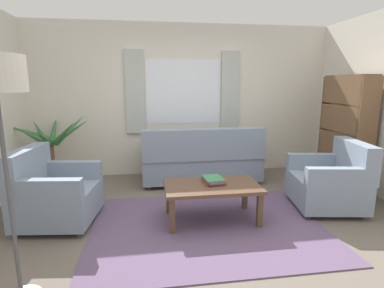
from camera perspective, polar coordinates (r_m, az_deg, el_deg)
ground_plane at (r=3.54m, az=2.93°, el=-15.38°), size 6.24×6.24×0.00m
wall_back at (r=5.40m, az=-1.71°, el=8.25°), size 5.32×0.12×2.60m
window_with_curtains at (r=5.32m, az=-1.61°, el=9.81°), size 1.98×0.07×1.40m
area_rug at (r=3.54m, az=2.93°, el=-15.29°), size 2.58×1.96×0.01m
couch at (r=4.92m, az=1.79°, el=-3.06°), size 1.90×0.82×0.92m
armchair_left at (r=3.85m, az=-24.81°, el=-8.48°), size 0.92×0.93×0.88m
armchair_right at (r=4.29m, az=24.83°, el=-6.49°), size 0.94×0.96×0.88m
coffee_table at (r=3.55m, az=3.80°, el=-8.57°), size 1.10×0.64×0.44m
book_stack_on_table at (r=3.61m, az=4.07°, el=-6.78°), size 0.25×0.34×0.06m
potted_plant at (r=5.18m, az=-24.91°, el=-1.08°), size 1.28×1.13×1.15m
bookshelf at (r=5.17m, az=26.89°, el=2.28°), size 0.30×0.94×1.72m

